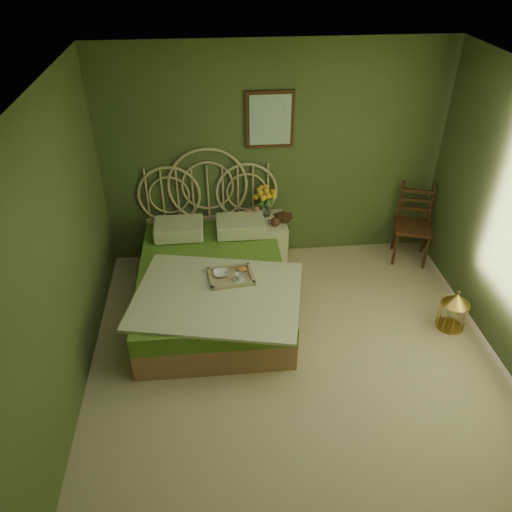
{
  "coord_description": "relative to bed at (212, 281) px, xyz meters",
  "views": [
    {
      "loc": [
        -0.73,
        -3.15,
        3.6
      ],
      "look_at": [
        -0.33,
        1.0,
        0.77
      ],
      "focal_mm": 35.0,
      "sensor_mm": 36.0,
      "label": 1
    }
  ],
  "objects": [
    {
      "name": "floor",
      "position": [
        0.78,
        -1.23,
        -0.31
      ],
      "size": [
        4.5,
        4.5,
        0.0
      ],
      "primitive_type": "plane",
      "color": "tan",
      "rests_on": "ground"
    },
    {
      "name": "ceiling",
      "position": [
        0.78,
        -1.23,
        2.29
      ],
      "size": [
        4.5,
        4.5,
        0.0
      ],
      "primitive_type": "plane",
      "rotation": [
        3.14,
        0.0,
        0.0
      ],
      "color": "silver",
      "rests_on": "wall_back"
    },
    {
      "name": "wall_back",
      "position": [
        0.78,
        1.02,
        0.99
      ],
      "size": [
        4.0,
        0.0,
        4.0
      ],
      "primitive_type": "plane",
      "rotation": [
        1.57,
        0.0,
        0.0
      ],
      "color": "#495A2F",
      "rests_on": "floor"
    },
    {
      "name": "wall_left",
      "position": [
        -1.22,
        -1.23,
        0.99
      ],
      "size": [
        0.0,
        4.5,
        4.5
      ],
      "primitive_type": "plane",
      "rotation": [
        1.57,
        0.0,
        1.57
      ],
      "color": "#495A2F",
      "rests_on": "floor"
    },
    {
      "name": "wall_art",
      "position": [
        0.73,
        0.99,
        1.44
      ],
      "size": [
        0.54,
        0.04,
        0.64
      ],
      "color": "#341E0E",
      "rests_on": "wall_back"
    },
    {
      "name": "bed",
      "position": [
        0.0,
        0.0,
        0.0
      ],
      "size": [
        1.83,
        2.32,
        1.44
      ],
      "color": "#A87A54",
      "rests_on": "floor"
    },
    {
      "name": "nightstand",
      "position": [
        0.64,
        0.76,
        0.05
      ],
      "size": [
        0.55,
        0.55,
        1.03
      ],
      "color": "beige",
      "rests_on": "floor"
    },
    {
      "name": "chair",
      "position": [
        2.48,
        0.75,
        0.22
      ],
      "size": [
        0.54,
        0.54,
        0.97
      ],
      "rotation": [
        0.0,
        0.0,
        -0.31
      ],
      "color": "#341E0E",
      "rests_on": "floor"
    },
    {
      "name": "birdcage",
      "position": [
        2.48,
        -0.63,
        -0.11
      ],
      "size": [
        0.28,
        0.28,
        0.43
      ],
      "rotation": [
        0.0,
        0.0,
        -0.18
      ],
      "color": "gold",
      "rests_on": "floor"
    },
    {
      "name": "book_lower",
      "position": [
        0.81,
        0.77,
        0.3
      ],
      "size": [
        0.23,
        0.25,
        0.02
      ],
      "primitive_type": "imported",
      "rotation": [
        0.0,
        0.0,
        0.44
      ],
      "color": "#381E0F",
      "rests_on": "nightstand"
    },
    {
      "name": "book_upper",
      "position": [
        0.81,
        0.77,
        0.32
      ],
      "size": [
        0.23,
        0.27,
        0.02
      ],
      "primitive_type": "imported",
      "rotation": [
        0.0,
        0.0,
        -0.29
      ],
      "color": "#472819",
      "rests_on": "nightstand"
    },
    {
      "name": "cereal_bowl",
      "position": [
        0.09,
        -0.23,
        0.26
      ],
      "size": [
        0.17,
        0.17,
        0.04
      ],
      "primitive_type": "imported",
      "rotation": [
        0.0,
        0.0,
        0.1
      ],
      "color": "white",
      "rests_on": "bed"
    },
    {
      "name": "coffee_cup",
      "position": [
        0.27,
        -0.34,
        0.28
      ],
      "size": [
        0.11,
        0.11,
        0.08
      ],
      "primitive_type": "imported",
      "rotation": [
        0.0,
        0.0,
        -0.33
      ],
      "color": "white",
      "rests_on": "bed"
    }
  ]
}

